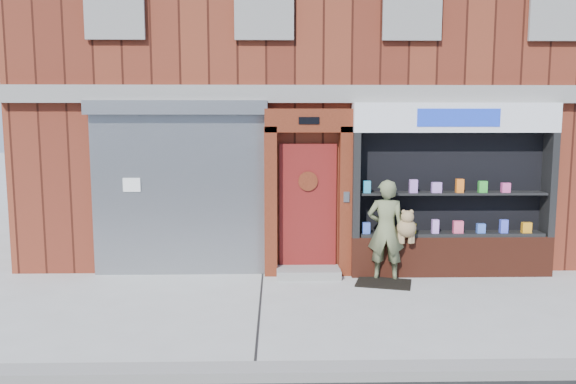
{
  "coord_description": "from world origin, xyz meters",
  "views": [
    {
      "loc": [
        -1.31,
        -7.79,
        2.7
      ],
      "look_at": [
        -1.12,
        1.0,
        1.58
      ],
      "focal_mm": 35.0,
      "sensor_mm": 36.0,
      "label": 1
    }
  ],
  "objects": [
    {
      "name": "pharmacy_bay",
      "position": [
        1.75,
        1.81,
        1.37
      ],
      "size": [
        3.5,
        0.41,
        3.0
      ],
      "color": "#562114",
      "rests_on": "ground"
    },
    {
      "name": "building",
      "position": [
        -0.0,
        5.99,
        4.0
      ],
      "size": [
        12.0,
        8.16,
        8.0
      ],
      "color": "#5D2115",
      "rests_on": "ground"
    },
    {
      "name": "ground",
      "position": [
        0.0,
        0.0,
        0.0
      ],
      "size": [
        80.0,
        80.0,
        0.0
      ],
      "primitive_type": "plane",
      "color": "#9E9E99",
      "rests_on": "ground"
    },
    {
      "name": "red_door_bay",
      "position": [
        -0.75,
        1.86,
        1.46
      ],
      "size": [
        1.52,
        0.58,
        2.9
      ],
      "color": "#4C1A0D",
      "rests_on": "ground"
    },
    {
      "name": "doormat",
      "position": [
        0.48,
        1.26,
        0.01
      ],
      "size": [
        1.02,
        0.84,
        0.02
      ],
      "primitive_type": "cube",
      "rotation": [
        0.0,
        0.0,
        -0.27
      ],
      "color": "black",
      "rests_on": "ground"
    },
    {
      "name": "woman",
      "position": [
        0.59,
        1.54,
        0.86
      ],
      "size": [
        0.85,
        0.51,
        1.72
      ],
      "color": "#626A46",
      "rests_on": "ground"
    },
    {
      "name": "shutter_bay",
      "position": [
        -3.0,
        1.93,
        1.72
      ],
      "size": [
        3.1,
        0.3,
        3.04
      ],
      "color": "gray",
      "rests_on": "ground"
    },
    {
      "name": "curb",
      "position": [
        0.0,
        -2.15,
        0.06
      ],
      "size": [
        60.0,
        0.3,
        0.12
      ],
      "primitive_type": "cube",
      "color": "gray",
      "rests_on": "ground"
    }
  ]
}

